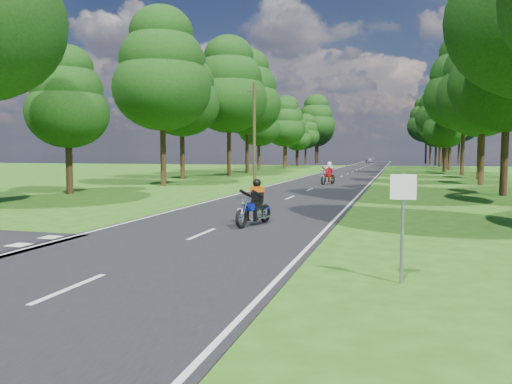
% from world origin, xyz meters
% --- Properties ---
extents(ground, '(160.00, 160.00, 0.00)m').
position_xyz_m(ground, '(0.00, 0.00, 0.00)').
color(ground, '#275714').
rests_on(ground, ground).
extents(main_road, '(7.00, 140.00, 0.02)m').
position_xyz_m(main_road, '(0.00, 50.00, 0.01)').
color(main_road, black).
rests_on(main_road, ground).
extents(road_markings, '(7.40, 140.00, 0.01)m').
position_xyz_m(road_markings, '(-0.14, 48.13, 0.02)').
color(road_markings, silver).
rests_on(road_markings, main_road).
extents(treeline, '(40.00, 115.35, 14.78)m').
position_xyz_m(treeline, '(1.43, 60.06, 8.25)').
color(treeline, black).
rests_on(treeline, ground).
extents(telegraph_pole, '(1.20, 0.26, 8.00)m').
position_xyz_m(telegraph_pole, '(-6.00, 28.00, 4.07)').
color(telegraph_pole, '#382616').
rests_on(telegraph_pole, ground).
extents(road_sign, '(0.45, 0.07, 2.00)m').
position_xyz_m(road_sign, '(5.50, -2.01, 1.34)').
color(road_sign, slate).
rests_on(road_sign, ground).
extents(rider_near_blue, '(1.02, 1.88, 1.49)m').
position_xyz_m(rider_near_blue, '(0.96, 4.03, 0.77)').
color(rider_near_blue, '#0E1B9C').
rests_on(rider_near_blue, main_road).
extents(rider_far_red, '(1.18, 2.10, 1.66)m').
position_xyz_m(rider_far_red, '(0.44, 25.16, 0.85)').
color(rider_far_red, '#9A0F0B').
rests_on(rider_far_red, main_road).
extents(distant_car, '(2.06, 3.86, 1.25)m').
position_xyz_m(distant_car, '(-0.81, 102.58, 0.64)').
color(distant_car, '#B4B7BB').
rests_on(distant_car, main_road).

